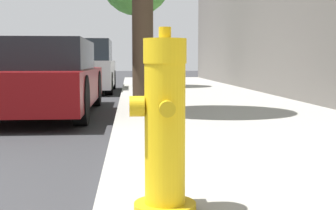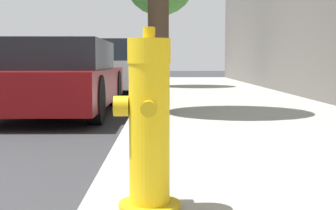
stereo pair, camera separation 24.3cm
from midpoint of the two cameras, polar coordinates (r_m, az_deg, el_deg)
name	(u,v)px [view 1 (the left image)]	position (r m, az deg, el deg)	size (l,w,h in m)	color
fire_hydrant	(164,127)	(2.43, -3.32, -2.73)	(0.35, 0.34, 0.95)	#C39C11
parked_car_near	(40,78)	(8.09, -16.22, 3.19)	(1.82, 4.58, 1.24)	maroon
parked_car_mid	(84,67)	(13.71, -10.76, 4.51)	(1.74, 4.08, 1.49)	silver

